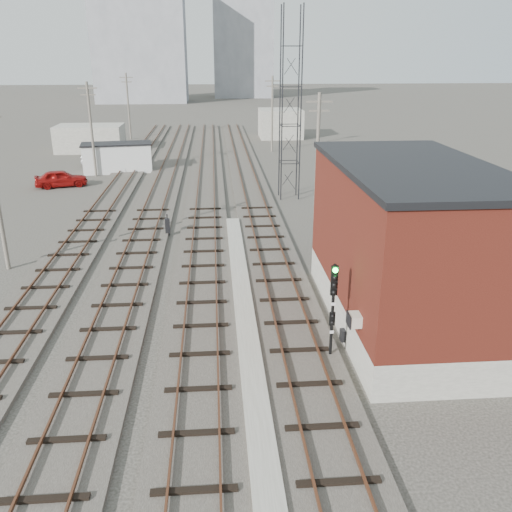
{
  "coord_description": "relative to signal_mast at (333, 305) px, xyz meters",
  "views": [
    {
      "loc": [
        -0.72,
        -9.5,
        11.42
      ],
      "look_at": [
        1.19,
        15.1,
        2.2
      ],
      "focal_mm": 38.0,
      "sensor_mm": 36.0,
      "label": 1
    }
  ],
  "objects": [
    {
      "name": "signal_mast",
      "position": [
        0.0,
        0.0,
        0.0
      ],
      "size": [
        0.4,
        0.41,
        4.04
      ],
      "color": "gray",
      "rests_on": "ground"
    },
    {
      "name": "utility_pole_left_c",
      "position": [
        -16.2,
        60.93,
        2.43
      ],
      "size": [
        1.8,
        0.24,
        9.0
      ],
      "color": "#595147",
      "rests_on": "ground"
    },
    {
      "name": "car_red",
      "position": [
        -18.4,
        31.39,
        -1.59
      ],
      "size": [
        4.92,
        3.02,
        1.57
      ],
      "primitive_type": "imported",
      "rotation": [
        0.0,
        0.0,
        1.84
      ],
      "color": "maroon",
      "rests_on": "ground"
    },
    {
      "name": "ground",
      "position": [
        -3.7,
        50.93,
        -2.37
      ],
      "size": [
        320.0,
        320.0,
        0.0
      ],
      "primitive_type": "plane",
      "color": "#282621",
      "rests_on": "ground"
    },
    {
      "name": "apartment_right",
      "position": [
        4.3,
        140.93,
        10.63
      ],
      "size": [
        16.0,
        12.0,
        26.0
      ],
      "primitive_type": "cube",
      "color": "gray",
      "rests_on": "ground"
    },
    {
      "name": "brick_building",
      "position": [
        3.8,
        2.93,
        1.26
      ],
      "size": [
        6.54,
        12.2,
        7.22
      ],
      "color": "gray",
      "rests_on": "ground"
    },
    {
      "name": "car_grey",
      "position": [
        -14.88,
        37.95,
        -1.7
      ],
      "size": [
        4.95,
        3.05,
        1.34
      ],
      "primitive_type": "imported",
      "rotation": [
        0.0,
        0.0,
        1.3
      ],
      "color": "gray",
      "rests_on": "ground"
    },
    {
      "name": "platform_curb",
      "position": [
        -3.2,
        4.93,
        -2.24
      ],
      "size": [
        0.9,
        28.0,
        0.26
      ],
      "primitive_type": "cube",
      "color": "gray",
      "rests_on": "ground"
    },
    {
      "name": "track_left",
      "position": [
        -13.2,
        29.93,
        -2.26
      ],
      "size": [
        3.2,
        90.0,
        0.39
      ],
      "color": "#332D28",
      "rests_on": "ground"
    },
    {
      "name": "switch_stand",
      "position": [
        -7.64,
        16.29,
        -1.72
      ],
      "size": [
        0.35,
        0.35,
        1.38
      ],
      "rotation": [
        0.0,
        0.0,
        0.1
      ],
      "color": "black",
      "rests_on": "ground"
    },
    {
      "name": "site_trailer",
      "position": [
        -14.31,
        37.89,
        -0.89
      ],
      "size": [
        7.36,
        4.04,
        2.94
      ],
      "rotation": [
        0.0,
        0.0,
        0.15
      ],
      "color": "silver",
      "rests_on": "ground"
    },
    {
      "name": "track_mid_left",
      "position": [
        -9.2,
        29.93,
        -2.26
      ],
      "size": [
        3.2,
        90.0,
        0.39
      ],
      "color": "#332D28",
      "rests_on": "ground"
    },
    {
      "name": "utility_pole_right_a",
      "position": [
        2.8,
        18.93,
        2.43
      ],
      "size": [
        1.8,
        0.24,
        9.0
      ],
      "color": "#595147",
      "rests_on": "ground"
    },
    {
      "name": "shed_right",
      "position": [
        5.3,
        60.93,
        -0.37
      ],
      "size": [
        6.0,
        6.0,
        4.0
      ],
      "primitive_type": "cube",
      "color": "gray",
      "rests_on": "ground"
    },
    {
      "name": "car_silver",
      "position": [
        -16.49,
        41.62,
        -1.61
      ],
      "size": [
        4.73,
        2.09,
        1.51
      ],
      "primitive_type": "imported",
      "rotation": [
        0.0,
        0.0,
        1.68
      ],
      "color": "#A5A8AC",
      "rests_on": "ground"
    },
    {
      "name": "apartment_left",
      "position": [
        -21.7,
        125.93,
        12.63
      ],
      "size": [
        22.0,
        14.0,
        30.0
      ],
      "primitive_type": "cube",
      "color": "gray",
      "rests_on": "ground"
    },
    {
      "name": "utility_pole_right_b",
      "position": [
        2.8,
        48.93,
        2.43
      ],
      "size": [
        1.8,
        0.24,
        9.0
      ],
      "color": "#595147",
      "rests_on": "ground"
    },
    {
      "name": "track_mid_right",
      "position": [
        -5.2,
        29.93,
        -2.26
      ],
      "size": [
        3.2,
        90.0,
        0.39
      ],
      "color": "#332D28",
      "rests_on": "ground"
    },
    {
      "name": "track_right",
      "position": [
        -1.2,
        29.93,
        -2.26
      ],
      "size": [
        3.2,
        90.0,
        0.39
      ],
      "color": "#332D28",
      "rests_on": "ground"
    },
    {
      "name": "shed_left",
      "position": [
        -19.7,
        50.93,
        -0.77
      ],
      "size": [
        8.0,
        5.0,
        3.2
      ],
      "primitive_type": "cube",
      "color": "gray",
      "rests_on": "ground"
    },
    {
      "name": "lattice_tower",
      "position": [
        1.8,
        25.93,
        5.13
      ],
      "size": [
        1.6,
        1.6,
        15.0
      ],
      "color": "black",
      "rests_on": "ground"
    },
    {
      "name": "utility_pole_left_b",
      "position": [
        -16.2,
        35.93,
        2.43
      ],
      "size": [
        1.8,
        0.24,
        9.0
      ],
      "color": "#595147",
      "rests_on": "ground"
    }
  ]
}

